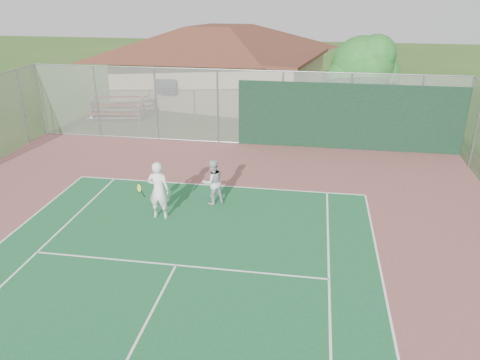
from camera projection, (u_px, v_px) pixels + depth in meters
name	position (u px, v px, depth m)	size (l,w,h in m)	color
back_fence	(284.00, 112.00, 21.41)	(20.08, 0.11, 3.53)	gray
clubhouse	(220.00, 56.00, 29.71)	(14.32, 10.97, 5.55)	tan
bleachers	(118.00, 107.00, 26.50)	(3.16, 2.12, 1.10)	#9D3524
tree	(364.00, 70.00, 22.42)	(3.55, 3.36, 4.95)	#311C12
player_white_front	(158.00, 191.00, 14.99)	(1.04, 0.68, 1.93)	silver
player_grey_back	(213.00, 183.00, 16.03)	(0.98, 0.94, 1.59)	#B5B7BA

